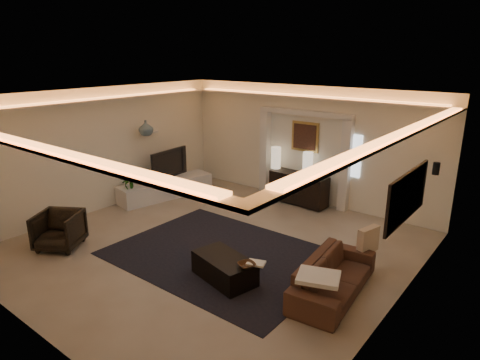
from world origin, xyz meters
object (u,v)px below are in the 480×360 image
Objects in this scene: coffee_table at (224,268)px; sofa at (334,276)px; console at (298,188)px; armchair at (59,230)px.

sofa is at bearing 38.33° from coffee_table.
console reaches higher than sofa.
console is 4.09m from coffee_table.
coffee_table is (0.94, -3.98, -0.20)m from console.
console is at bearing 116.72° from coffee_table.
armchair reaches higher than coffee_table.
coffee_table is at bearing -14.16° from armchair.
sofa reaches higher than coffee_table.
coffee_table is (-1.61, -0.75, -0.09)m from sofa.
sofa is 1.78m from coffee_table.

